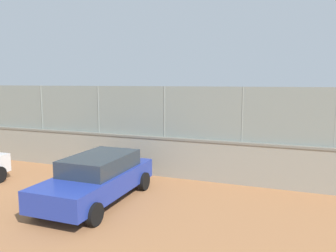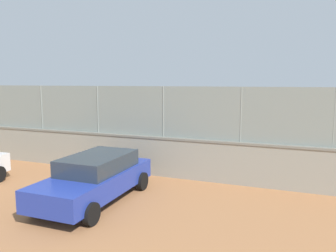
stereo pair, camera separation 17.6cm
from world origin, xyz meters
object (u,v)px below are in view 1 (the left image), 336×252
Objects in this scene: sports_ball at (172,122)px; courtside_bench at (233,160)px; spare_ball_by_wall at (326,176)px; player_at_service_line at (174,124)px; parked_car_blue at (98,177)px; player_foreground_swinging at (200,131)px.

sports_ball is 0.05× the size of courtside_bench.
spare_ball_by_wall is 3.64m from courtside_bench.
parked_car_blue is (-1.93, 12.37, -0.10)m from player_at_service_line.
parked_car_blue is at bearing 98.59° from sports_ball.
parked_car_blue is (6.94, 5.37, 0.69)m from spare_ball_by_wall.
sports_ball is (-0.22, 1.06, 0.27)m from player_at_service_line.
courtside_bench is at bearing -122.89° from parked_car_blue.
player_foreground_swinging is 10.96× the size of spare_ball_by_wall.
courtside_bench is (-5.26, 7.22, -0.40)m from player_at_service_line.
parked_car_blue is (0.82, 9.09, -0.22)m from player_foreground_swinging.
sports_ball is 7.99m from courtside_bench.
player_foreground_swinging reaches higher than courtside_bench.
player_foreground_swinging is (-2.75, 3.27, 0.13)m from player_at_service_line.
spare_ball_by_wall is 0.03× the size of parked_car_blue.
parked_car_blue is at bearing 37.70° from spare_ball_by_wall.
courtside_bench is (3.62, 0.22, 0.39)m from spare_ball_by_wall.
player_at_service_line reaches higher than courtside_bench.
player_at_service_line is 8.94m from courtside_bench.
spare_ball_by_wall is at bearing 148.68° from player_foreground_swinging.
player_foreground_swinging is at bearing -57.55° from courtside_bench.
player_foreground_swinging is 9.13m from parked_car_blue.
spare_ball_by_wall is at bearing 141.73° from player_at_service_line.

